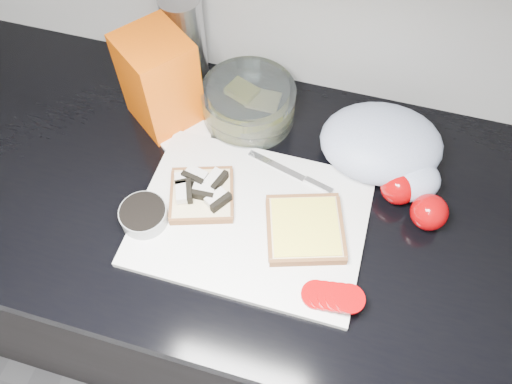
# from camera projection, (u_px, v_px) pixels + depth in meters

# --- Properties ---
(base_cabinet) EXTENTS (3.50, 0.60, 0.86)m
(base_cabinet) POSITION_uv_depth(u_px,v_px,m) (262.00, 289.00, 1.32)
(base_cabinet) COLOR black
(base_cabinet) RESTS_ON ground
(countertop) EXTENTS (3.50, 0.64, 0.04)m
(countertop) POSITION_uv_depth(u_px,v_px,m) (265.00, 201.00, 0.94)
(countertop) COLOR black
(countertop) RESTS_ON base_cabinet
(cutting_board) EXTENTS (0.40, 0.30, 0.01)m
(cutting_board) POSITION_uv_depth(u_px,v_px,m) (251.00, 219.00, 0.89)
(cutting_board) COLOR white
(cutting_board) RESTS_ON countertop
(bread_left) EXTENTS (0.15, 0.15, 0.04)m
(bread_left) POSITION_uv_depth(u_px,v_px,m) (201.00, 193.00, 0.90)
(bread_left) COLOR beige
(bread_left) RESTS_ON cutting_board
(bread_right) EXTENTS (0.17, 0.17, 0.02)m
(bread_right) POSITION_uv_depth(u_px,v_px,m) (305.00, 229.00, 0.86)
(bread_right) COLOR beige
(bread_right) RESTS_ON cutting_board
(tomato_slices) EXTENTS (0.11, 0.07, 0.02)m
(tomato_slices) POSITION_uv_depth(u_px,v_px,m) (333.00, 297.00, 0.79)
(tomato_slices) COLOR #9F0306
(tomato_slices) RESTS_ON cutting_board
(knife) EXTENTS (0.17, 0.06, 0.01)m
(knife) POSITION_uv_depth(u_px,v_px,m) (300.00, 177.00, 0.92)
(knife) COLOR silver
(knife) RESTS_ON cutting_board
(seed_tub) EXTENTS (0.08, 0.08, 0.04)m
(seed_tub) POSITION_uv_depth(u_px,v_px,m) (144.00, 216.00, 0.87)
(seed_tub) COLOR #929797
(seed_tub) RESTS_ON countertop
(tub_lid) EXTENTS (0.11, 0.11, 0.01)m
(tub_lid) POSITION_uv_depth(u_px,v_px,m) (185.00, 136.00, 0.99)
(tub_lid) COLOR white
(tub_lid) RESTS_ON countertop
(glass_bowl) EXTENTS (0.19, 0.19, 0.08)m
(glass_bowl) POSITION_uv_depth(u_px,v_px,m) (249.00, 103.00, 0.99)
(glass_bowl) COLOR silver
(glass_bowl) RESTS_ON countertop
(bread_bag) EXTENTS (0.17, 0.17, 0.19)m
(bread_bag) POSITION_uv_depth(u_px,v_px,m) (160.00, 81.00, 0.94)
(bread_bag) COLOR #FC4F04
(bread_bag) RESTS_ON countertop
(steel_canister) EXTENTS (0.08, 0.08, 0.20)m
(steel_canister) POSITION_uv_depth(u_px,v_px,m) (185.00, 41.00, 1.00)
(steel_canister) COLOR #ACACB0
(steel_canister) RESTS_ON countertop
(grocery_bag) EXTENTS (0.25, 0.21, 0.10)m
(grocery_bag) POSITION_uv_depth(u_px,v_px,m) (385.00, 148.00, 0.92)
(grocery_bag) COLOR silver
(grocery_bag) RESTS_ON countertop
(whole_tomatoes) EXTENTS (0.12, 0.10, 0.07)m
(whole_tomatoes) POSITION_uv_depth(u_px,v_px,m) (414.00, 199.00, 0.88)
(whole_tomatoes) COLOR #9F0306
(whole_tomatoes) RESTS_ON countertop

